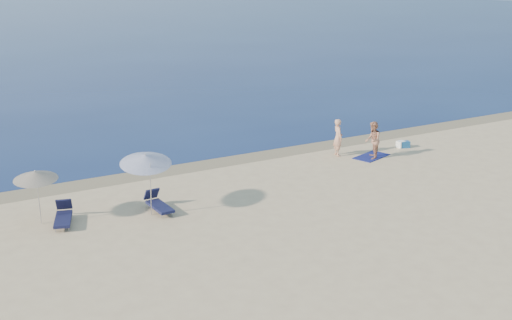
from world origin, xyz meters
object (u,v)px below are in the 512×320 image
Objects in this scene: person_left at (338,137)px; person_right at (373,140)px; umbrella_near at (146,159)px; blue_cooler at (405,144)px.

person_right is (1.13, -1.21, -0.01)m from person_left.
person_right is 11.86m from umbrella_near.
umbrella_near reaches higher than blue_cooler.
person_right is at bearing -122.61° from person_left.
blue_cooler is at bearing -83.93° from person_left.
blue_cooler is (2.64, 0.67, -0.73)m from person_right.
umbrella_near is at bearing -47.68° from person_right.
person_right is at bearing 20.38° from umbrella_near.
umbrella_near reaches higher than person_left.
person_left is 10.97m from umbrella_near.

